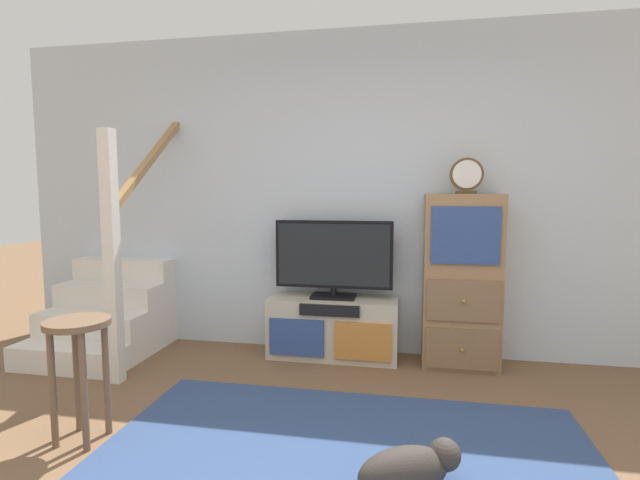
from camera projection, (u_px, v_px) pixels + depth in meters
name	position (u px, v px, depth m)	size (l,w,h in m)	color
back_wall	(373.00, 194.00, 3.97)	(6.40, 0.12, 2.70)	silver
area_rug	(342.00, 472.00, 2.29)	(2.60, 1.80, 0.01)	navy
media_console	(333.00, 328.00, 3.88)	(1.06, 0.38, 0.50)	#BCB29E
television	(334.00, 257.00, 3.84)	(0.97, 0.22, 0.64)	black
side_cabinet	(461.00, 281.00, 3.66)	(0.58, 0.38, 1.35)	#93704C
desk_clock	(467.00, 176.00, 3.56)	(0.25, 0.08, 0.27)	#4C3823
staircase	(121.00, 303.00, 4.24)	(1.00, 1.36, 2.20)	silver
bar_stool_near	(79.00, 351.00, 2.54)	(0.34, 0.34, 0.68)	brown
dog	(409.00, 469.00, 2.12)	(0.50, 0.38, 0.23)	#332D28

